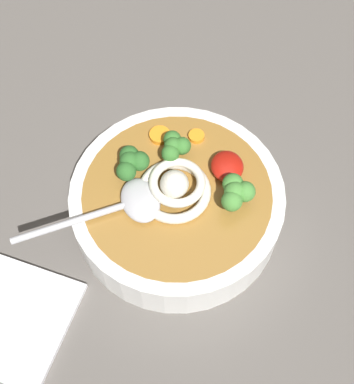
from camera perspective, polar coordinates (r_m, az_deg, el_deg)
name	(u,v)px	position (r cm, az deg, el deg)	size (l,w,h in cm)	color
table_slab	(188,199)	(69.66, 1.20, -0.78)	(101.09, 101.09, 3.34)	#5B5651
soup_bowl	(177,204)	(63.84, 0.00, -1.31)	(25.59, 25.59, 6.01)	white
noodle_pile	(175,187)	(60.28, -0.20, 0.54)	(9.44, 9.25, 3.79)	silver
soup_spoon	(129,204)	(59.87, -5.28, -1.29)	(7.79, 17.49, 1.60)	#B7B7BC
chili_sauce_dollop	(227,166)	(62.32, 5.51, 2.82)	(4.33, 3.90, 1.95)	#B2190F
broccoli_floret_far	(236,192)	(58.97, 6.46, -0.02)	(4.71, 4.05, 3.72)	#7A9E60
broccoli_floret_right	(174,146)	(62.28, -0.29, 5.02)	(4.23, 3.64, 3.34)	#7A9E60
broccoli_floret_rear	(131,163)	(60.94, -5.03, 3.16)	(4.61, 3.96, 3.64)	#7A9E60
carrot_slice_extra_b	(196,136)	(65.44, 2.14, 6.12)	(2.01, 2.01, 0.57)	orange
carrot_slice_beside_noodles	(160,135)	(65.46, -1.90, 6.22)	(2.62, 2.62, 0.65)	orange
folded_napkin	(15,320)	(63.83, -17.28, -13.23)	(13.06, 12.09, 0.80)	white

